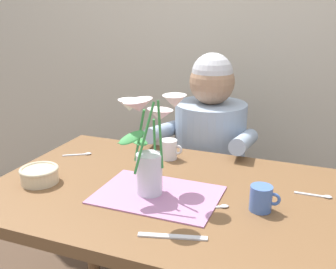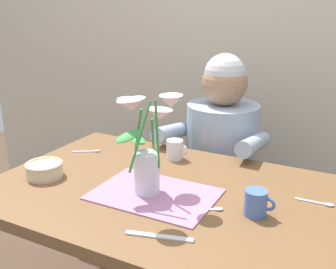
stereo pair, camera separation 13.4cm
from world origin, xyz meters
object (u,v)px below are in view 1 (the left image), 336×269
(flower_vase, at_px, (150,143))
(tea_cup, at_px, (261,198))
(ceramic_mug, at_px, (169,149))
(dinner_knife, at_px, (173,236))
(ceramic_bowl, at_px, (40,174))
(seated_person, at_px, (209,170))

(flower_vase, bearing_deg, tea_cup, 3.84)
(ceramic_mug, bearing_deg, tea_cup, -35.35)
(dinner_knife, bearing_deg, ceramic_bowl, 149.75)
(seated_person, distance_m, flower_vase, 0.76)
(seated_person, xyz_separation_m, flower_vase, (-0.02, -0.67, 0.36))
(seated_person, relative_size, tea_cup, 12.20)
(flower_vase, distance_m, tea_cup, 0.39)
(ceramic_bowl, relative_size, ceramic_mug, 1.46)
(ceramic_mug, bearing_deg, seated_person, 77.83)
(flower_vase, relative_size, dinner_knife, 1.85)
(ceramic_bowl, bearing_deg, dinner_knife, -15.36)
(dinner_knife, xyz_separation_m, ceramic_mug, (-0.22, 0.53, 0.04))
(seated_person, distance_m, ceramic_bowl, 0.87)
(flower_vase, height_order, ceramic_mug, flower_vase)
(seated_person, xyz_separation_m, tea_cup, (0.34, -0.64, 0.22))
(seated_person, height_order, flower_vase, seated_person)
(seated_person, distance_m, tea_cup, 0.76)
(seated_person, relative_size, dinner_knife, 5.97)
(seated_person, distance_m, ceramic_mug, 0.42)
(seated_person, bearing_deg, dinner_knife, -77.64)
(seated_person, relative_size, flower_vase, 3.23)
(seated_person, height_order, dinner_knife, seated_person)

